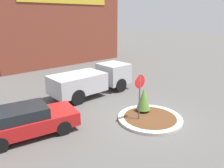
# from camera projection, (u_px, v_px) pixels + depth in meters

# --- Properties ---
(ground_plane) EXTENTS (120.00, 120.00, 0.00)m
(ground_plane) POSITION_uv_depth(u_px,v_px,m) (150.00, 120.00, 11.74)
(ground_plane) COLOR #514F4C
(traffic_island) EXTENTS (3.44, 3.44, 0.15)m
(traffic_island) POSITION_uv_depth(u_px,v_px,m) (150.00, 118.00, 11.71)
(traffic_island) COLOR #BCB7AD
(traffic_island) RESTS_ON ground_plane
(stop_sign) EXTENTS (0.70, 0.07, 2.56)m
(stop_sign) POSITION_uv_depth(u_px,v_px,m) (140.00, 90.00, 11.03)
(stop_sign) COLOR #4C4C51
(stop_sign) RESTS_ON ground_plane
(island_shrub) EXTENTS (0.79, 0.79, 1.38)m
(island_shrub) POSITION_uv_depth(u_px,v_px,m) (144.00, 99.00, 12.20)
(island_shrub) COLOR brown
(island_shrub) RESTS_ON traffic_island
(utility_truck) EXTENTS (5.95, 2.23, 1.92)m
(utility_truck) POSITION_uv_depth(u_px,v_px,m) (92.00, 80.00, 15.30)
(utility_truck) COLOR #B2B2B7
(utility_truck) RESTS_ON ground_plane
(storefront_building) EXTENTS (14.53, 6.07, 7.80)m
(storefront_building) POSITION_uv_depth(u_px,v_px,m) (55.00, 29.00, 25.57)
(storefront_building) COLOR brown
(storefront_building) RESTS_ON ground_plane
(parked_sedan_red) EXTENTS (4.63, 2.60, 1.43)m
(parked_sedan_red) POSITION_uv_depth(u_px,v_px,m) (28.00, 120.00, 10.04)
(parked_sedan_red) COLOR #B21919
(parked_sedan_red) RESTS_ON ground_plane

